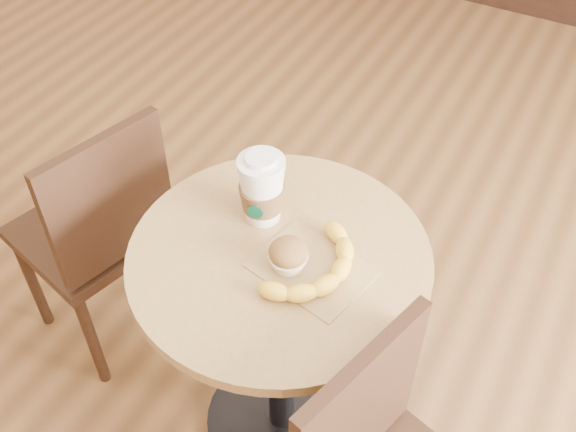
# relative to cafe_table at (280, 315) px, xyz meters

# --- Properties ---
(cafe_table) EXTENTS (0.67, 0.67, 0.75)m
(cafe_table) POSITION_rel_cafe_table_xyz_m (0.00, 0.00, 0.00)
(cafe_table) COLOR black
(cafe_table) RESTS_ON ground
(chair_left) EXTENTS (0.46, 0.46, 0.86)m
(chair_left) POSITION_rel_cafe_table_xyz_m (-0.61, 0.05, -0.05)
(chair_left) COLOR black
(chair_left) RESTS_ON ground
(kraft_bag) EXTENTS (0.27, 0.23, 0.00)m
(kraft_bag) POSITION_rel_cafe_table_xyz_m (0.08, -0.01, 0.23)
(kraft_bag) COLOR #9E7E4C
(kraft_bag) RESTS_ON cafe_table
(coffee_cup) EXTENTS (0.11, 0.11, 0.18)m
(coffee_cup) POSITION_rel_cafe_table_xyz_m (-0.09, 0.08, 0.31)
(coffee_cup) COLOR white
(coffee_cup) RESTS_ON cafe_table
(muffin) EXTENTS (0.09, 0.09, 0.08)m
(muffin) POSITION_rel_cafe_table_xyz_m (0.04, -0.03, 0.27)
(muffin) COLOR white
(muffin) RESTS_ON kraft_bag
(banana) EXTENTS (0.24, 0.32, 0.04)m
(banana) POSITION_rel_cafe_table_xyz_m (0.10, -0.01, 0.25)
(banana) COLOR yellow
(banana) RESTS_ON kraft_bag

